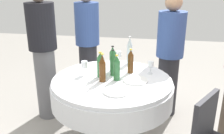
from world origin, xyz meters
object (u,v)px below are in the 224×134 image
bottle_clear_north (130,51)px  person_inner (43,52)px  wine_glass_mid (84,65)px  plate_front (135,80)px  bottle_green_south (100,65)px  bottle_green_outer (113,63)px  wine_glass_outer (118,54)px  plate_rear (116,91)px  dining_table (112,92)px  person_north (170,55)px  bottle_green_inner (113,59)px  wine_glass_far (151,65)px  person_west (88,42)px  bottle_brown_west (102,69)px  bottle_brown_mid (131,62)px  bottle_green_far (117,68)px

bottle_clear_north → person_inner: bearing=8.4°
wine_glass_mid → plate_front: (-0.56, 0.09, -0.10)m
bottle_green_south → person_inner: bearing=-22.9°
bottle_green_outer → plate_front: bottle_green_outer is taller
bottle_green_south → wine_glass_mid: 0.19m
wine_glass_outer → plate_rear: (-0.10, 0.83, -0.10)m
dining_table → person_north: person_north is taller
person_inner → person_north: (-1.53, -0.34, -0.06)m
bottle_green_inner → wine_glass_far: bearing=179.1°
bottle_green_inner → bottle_clear_north: bottle_clear_north is taller
dining_table → person_north: (-0.61, -0.72, 0.23)m
bottle_green_outer → person_west: 1.03m
wine_glass_mid → plate_rear: 0.57m
plate_front → person_north: 0.82m
wine_glass_outer → plate_rear: 0.84m
person_inner → bottle_green_south: bearing=-90.7°
bottle_green_outer → person_inner: 0.95m
bottle_green_outer → plate_front: (-0.25, 0.12, -0.13)m
bottle_green_inner → person_inner: person_inner is taller
person_north → plate_rear: bearing=-76.4°
bottle_clear_north → bottle_brown_west: (0.21, 0.60, -0.02)m
wine_glass_outer → bottle_green_outer: bearing=90.4°
bottle_brown_west → person_inner: 0.95m
wine_glass_mid → wine_glass_outer: (-0.30, -0.45, 0.00)m
bottle_clear_north → plate_front: (-0.12, 0.54, -0.15)m
dining_table → wine_glass_far: bearing=-149.9°
bottle_green_inner → person_inner: (0.89, -0.14, -0.00)m
person_west → wine_glass_outer: bearing=-70.5°
bottle_brown_mid → wine_glass_far: (-0.22, -0.01, -0.03)m
bottle_brown_mid → wine_glass_mid: bottle_brown_mid is taller
bottle_green_far → bottle_green_outer: size_ratio=0.94×
bottle_green_outer → person_inner: bearing=-16.4°
wine_glass_mid → wine_glass_outer: bearing=-124.4°
bottle_green_outer → wine_glass_far: bearing=-163.3°
bottle_clear_north → bottle_green_far: (0.07, 0.54, -0.03)m
dining_table → plate_rear: bearing=107.1°
bottle_green_south → person_inner: person_inner is taller
bottle_green_outer → wine_glass_outer: bearing=-89.6°
wine_glass_mid → person_north: 1.13m
bottle_green_far → bottle_green_inner: bearing=-71.1°
person_inner → bottle_green_outer: bearing=-84.2°
bottle_brown_west → plate_rear: size_ratio=1.18×
wine_glass_far → wine_glass_outer: bearing=-36.2°
person_north → bottle_brown_west: bearing=-90.9°
bottle_brown_mid → bottle_green_far: 0.26m
dining_table → bottle_green_south: 0.31m
bottle_clear_north → wine_glass_outer: size_ratio=2.21×
wine_glass_outer → plate_rear: size_ratio=0.61×
bottle_green_inner → bottle_brown_mid: size_ratio=1.07×
plate_rear → bottle_brown_mid: bearing=-98.1°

